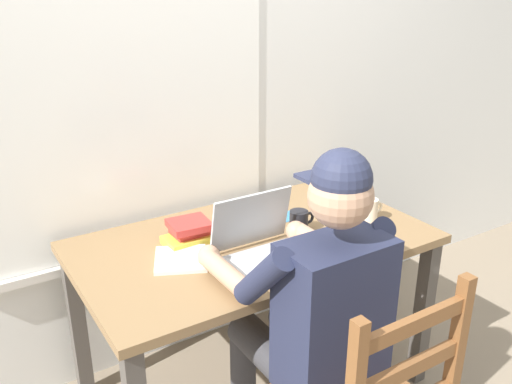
{
  "coord_description": "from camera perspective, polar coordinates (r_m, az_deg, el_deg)",
  "views": [
    {
      "loc": [
        -1.04,
        -1.67,
        1.7
      ],
      "look_at": [
        -0.02,
        -0.05,
        0.95
      ],
      "focal_mm": 38.8,
      "sensor_mm": 36.0,
      "label": 1
    }
  ],
  "objects": [
    {
      "name": "laptop",
      "position": [
        2.04,
        0.73,
        -5.42
      ],
      "size": [
        0.33,
        0.28,
        0.23
      ],
      "color": "#ADAFB2",
      "rests_on": "desk"
    },
    {
      "name": "computer_mouse",
      "position": [
        2.19,
        7.37,
        -4.59
      ],
      "size": [
        0.06,
        0.1,
        0.03
      ],
      "primitive_type": "ellipsoid",
      "color": "black",
      "rests_on": "desk"
    },
    {
      "name": "desk",
      "position": [
        2.24,
        -0.23,
        -6.93
      ],
      "size": [
        1.39,
        0.79,
        0.73
      ],
      "color": "olive",
      "rests_on": "ground"
    },
    {
      "name": "book_stack_main",
      "position": [
        2.17,
        -6.86,
        -4.1
      ],
      "size": [
        0.2,
        0.15,
        0.09
      ],
      "color": "gold",
      "rests_on": "desk"
    },
    {
      "name": "paper_pile_near_laptop",
      "position": [
        2.05,
        -7.76,
        -6.88
      ],
      "size": [
        0.25,
        0.26,
        0.01
      ],
      "primitive_type": "cube",
      "rotation": [
        0.0,
        0.0,
        -0.44
      ],
      "color": "silver",
      "rests_on": "desk"
    },
    {
      "name": "coffee_mug_dark",
      "position": [
        2.24,
        4.49,
        -3.04
      ],
      "size": [
        0.11,
        0.08,
        0.09
      ],
      "color": "black",
      "rests_on": "desk"
    },
    {
      "name": "seated_person",
      "position": [
        1.85,
        5.79,
        -11.65
      ],
      "size": [
        0.5,
        0.6,
        1.26
      ],
      "color": "#232842",
      "rests_on": "ground"
    },
    {
      "name": "landscape_photo_print",
      "position": [
        2.4,
        3.44,
        -2.48
      ],
      "size": [
        0.13,
        0.09,
        0.0
      ],
      "primitive_type": "cube",
      "rotation": [
        0.0,
        0.0,
        0.04
      ],
      "color": "teal",
      "rests_on": "desk"
    },
    {
      "name": "back_wall",
      "position": [
        2.42,
        -6.52,
        11.69
      ],
      "size": [
        6.0,
        0.08,
        2.6
      ],
      "color": "silver",
      "rests_on": "ground"
    },
    {
      "name": "coffee_mug_white",
      "position": [
        2.38,
        11.61,
        -1.85
      ],
      "size": [
        0.11,
        0.07,
        0.1
      ],
      "color": "beige",
      "rests_on": "desk"
    }
  ]
}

